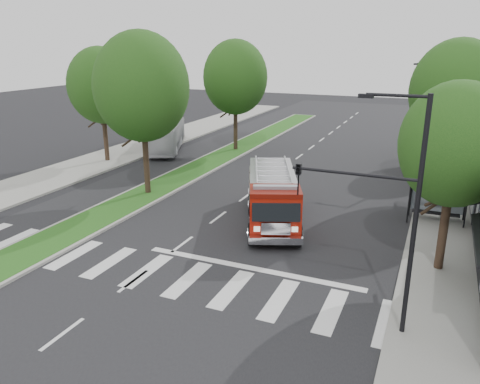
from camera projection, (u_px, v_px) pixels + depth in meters
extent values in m
plane|color=black|center=(182.00, 244.00, 22.75)|extent=(140.00, 140.00, 0.00)
cube|color=gray|center=(460.00, 213.00, 26.75)|extent=(5.00, 80.00, 0.15)
cube|color=gray|center=(86.00, 166.00, 36.94)|extent=(5.00, 80.00, 0.15)
cube|color=gray|center=(226.00, 154.00, 40.73)|extent=(3.00, 50.00, 0.14)
cube|color=#164C15|center=(226.00, 154.00, 40.71)|extent=(2.60, 49.50, 0.02)
cylinder|color=black|center=(409.00, 201.00, 25.14)|extent=(0.08, 0.08, 2.50)
cylinder|color=black|center=(466.00, 208.00, 24.08)|extent=(0.08, 0.08, 2.50)
cylinder|color=black|center=(411.00, 195.00, 26.19)|extent=(0.08, 0.08, 2.50)
cylinder|color=black|center=(466.00, 201.00, 25.13)|extent=(0.08, 0.08, 2.50)
cube|color=black|center=(441.00, 178.00, 24.74)|extent=(3.20, 1.60, 0.12)
cube|color=#8C99A5|center=(438.00, 196.00, 25.73)|extent=(2.80, 0.04, 1.80)
cube|color=black|center=(436.00, 213.00, 25.35)|extent=(2.40, 0.40, 0.08)
cylinder|color=black|center=(443.00, 230.00, 19.59)|extent=(0.36, 0.36, 3.74)
ellipsoid|color=#0E350E|center=(456.00, 145.00, 18.47)|extent=(4.40, 4.40, 5.06)
cylinder|color=black|center=(447.00, 160.00, 29.98)|extent=(0.36, 0.36, 4.40)
ellipsoid|color=#0E350E|center=(456.00, 92.00, 28.67)|extent=(5.60, 5.60, 6.44)
cylinder|color=black|center=(448.00, 136.00, 38.79)|extent=(0.36, 0.36, 3.96)
ellipsoid|color=#0E350E|center=(454.00, 88.00, 37.61)|extent=(5.00, 5.00, 5.75)
cylinder|color=black|center=(146.00, 160.00, 29.56)|extent=(0.36, 0.36, 4.62)
ellipsoid|color=#0E350E|center=(141.00, 87.00, 28.18)|extent=(5.80, 5.80, 6.67)
cylinder|color=black|center=(236.00, 127.00, 41.83)|extent=(0.36, 0.36, 4.40)
ellipsoid|color=#0E350E|center=(235.00, 77.00, 40.52)|extent=(5.60, 5.60, 6.44)
cylinder|color=black|center=(106.00, 137.00, 37.89)|extent=(0.36, 0.36, 4.18)
ellipsoid|color=#0E350E|center=(101.00, 85.00, 36.64)|extent=(5.20, 5.20, 5.98)
cylinder|color=black|center=(415.00, 224.00, 14.51)|extent=(0.16, 0.16, 8.00)
cylinder|color=black|center=(398.00, 95.00, 13.66)|extent=(1.80, 0.10, 0.10)
cube|color=black|center=(366.00, 96.00, 14.01)|extent=(0.45, 0.20, 0.12)
cylinder|color=black|center=(353.00, 174.00, 14.83)|extent=(4.00, 0.10, 0.10)
imported|color=black|center=(298.00, 180.00, 15.64)|extent=(0.18, 0.22, 1.10)
cylinder|color=black|center=(436.00, 118.00, 35.05)|extent=(0.16, 0.16, 8.00)
cylinder|color=black|center=(430.00, 64.00, 34.20)|extent=(1.80, 0.10, 0.10)
cube|color=black|center=(417.00, 64.00, 34.56)|extent=(0.45, 0.20, 0.12)
cube|color=#600D05|center=(272.00, 212.00, 25.76)|extent=(5.33, 8.51, 0.24)
cube|color=#941408|center=(272.00, 190.00, 26.19)|extent=(4.60, 6.70, 1.95)
cube|color=#941408|center=(275.00, 213.00, 22.57)|extent=(2.92, 2.54, 2.05)
cube|color=#B2B2B7|center=(272.00, 172.00, 25.88)|extent=(4.60, 6.70, 0.12)
cylinder|color=#B2B2B7|center=(256.00, 169.00, 25.84)|extent=(2.28, 5.46, 0.10)
cylinder|color=#B2B2B7|center=(288.00, 169.00, 25.80)|extent=(2.28, 5.46, 0.10)
cube|color=silver|center=(276.00, 240.00, 21.79)|extent=(2.48, 1.27, 0.34)
cube|color=#8C99A5|center=(276.00, 187.00, 22.17)|extent=(2.12, 1.12, 0.18)
cylinder|color=black|center=(252.00, 234.00, 22.61)|extent=(0.72, 1.12, 1.07)
cylinder|color=black|center=(298.00, 234.00, 22.56)|extent=(0.72, 1.12, 1.07)
cylinder|color=black|center=(252.00, 206.00, 26.51)|extent=(0.72, 1.12, 1.07)
cylinder|color=black|center=(291.00, 206.00, 26.46)|extent=(0.72, 1.12, 1.07)
cylinder|color=black|center=(252.00, 193.00, 28.74)|extent=(0.72, 1.12, 1.07)
cylinder|color=black|center=(288.00, 193.00, 28.69)|extent=(0.72, 1.12, 1.07)
imported|color=#B5B5BA|center=(167.00, 135.00, 42.68)|extent=(6.10, 9.74, 2.70)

